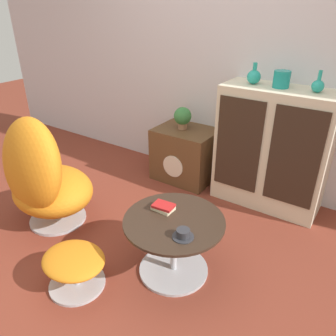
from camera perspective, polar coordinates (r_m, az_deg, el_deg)
The scene contains 13 objects.
ground_plane at distance 2.52m, azimuth -8.50°, elevation -15.02°, with size 12.00×12.00×0.00m, color brown.
wall_back at distance 3.21m, azimuth 9.89°, elevation 19.99°, with size 6.40×0.06×2.60m.
sideboard at distance 2.98m, azimuth 17.65°, elevation 3.17°, with size 0.93×0.42×1.06m.
tv_console at distance 3.38m, azimuth 3.03°, elevation 2.42°, with size 0.60×0.47×0.54m.
egg_chair at distance 2.76m, azimuth -21.01°, elevation -1.66°, with size 0.81×0.76×0.96m.
ottoman at distance 2.26m, azimuth -16.02°, elevation -15.79°, with size 0.43×0.37×0.26m.
coffee_table at distance 2.22m, azimuth 1.02°, elevation -12.41°, with size 0.66×0.66×0.43m.
vase_leftmost at distance 2.88m, azimuth 14.73°, elevation 15.16°, with size 0.11×0.11×0.17m.
vase_inner_left at distance 2.81m, azimuth 19.18°, elevation 14.40°, with size 0.13×0.13×0.13m.
vase_inner_right at distance 2.76m, azimuth 24.65°, elevation 12.92°, with size 0.09×0.09×0.16m.
potted_plant at distance 3.25m, azimuth 2.56°, elevation 8.89°, with size 0.17×0.17×0.22m.
teacup at distance 1.97m, azimuth 2.58°, elevation -11.50°, with size 0.13×0.13×0.05m.
book_stack at distance 2.20m, azimuth -0.82°, elevation -6.82°, with size 0.15×0.11×0.04m.
Camera 1 is at (1.33, -1.33, 1.69)m, focal length 35.00 mm.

